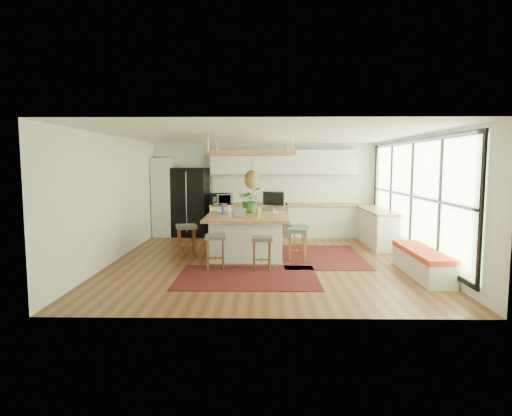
{
  "coord_description": "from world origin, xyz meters",
  "views": [
    {
      "loc": [
        -0.05,
        -9.11,
        2.09
      ],
      "look_at": [
        -0.2,
        0.5,
        1.1
      ],
      "focal_mm": 29.9,
      "sensor_mm": 36.0,
      "label": 1
    }
  ],
  "objects_px": {
    "island": "(247,236)",
    "stool_right_front": "(297,245)",
    "stool_near_left": "(215,251)",
    "stool_right_back": "(298,238)",
    "fridge": "(191,204)",
    "island_plant": "(250,202)",
    "laptop": "(239,212)",
    "microwave": "(221,198)",
    "stool_near_right": "(262,252)",
    "stool_left_side": "(187,242)",
    "monitor": "(274,203)"
  },
  "relations": [
    {
      "from": "laptop",
      "to": "monitor",
      "type": "distance_m",
      "value": 1.13
    },
    {
      "from": "stool_right_front",
      "to": "island_plant",
      "type": "xyz_separation_m",
      "value": [
        -1.06,
        1.11,
        0.82
      ]
    },
    {
      "from": "monitor",
      "to": "stool_right_back",
      "type": "bearing_deg",
      "value": 25.98
    },
    {
      "from": "stool_near_left",
      "to": "laptop",
      "type": "height_order",
      "value": "laptop"
    },
    {
      "from": "stool_near_left",
      "to": "microwave",
      "type": "xyz_separation_m",
      "value": [
        -0.25,
        3.84,
        0.77
      ]
    },
    {
      "from": "stool_near_left",
      "to": "stool_right_back",
      "type": "relative_size",
      "value": 1.04
    },
    {
      "from": "stool_right_back",
      "to": "microwave",
      "type": "relative_size",
      "value": 1.12
    },
    {
      "from": "fridge",
      "to": "island_plant",
      "type": "height_order",
      "value": "fridge"
    },
    {
      "from": "laptop",
      "to": "stool_left_side",
      "type": "bearing_deg",
      "value": 172.65
    },
    {
      "from": "stool_right_back",
      "to": "stool_near_right",
      "type": "bearing_deg",
      "value": -117.04
    },
    {
      "from": "stool_right_front",
      "to": "stool_right_back",
      "type": "bearing_deg",
      "value": 83.71
    },
    {
      "from": "stool_near_left",
      "to": "laptop",
      "type": "distance_m",
      "value": 1.1
    },
    {
      "from": "stool_right_front",
      "to": "island_plant",
      "type": "bearing_deg",
      "value": 133.77
    },
    {
      "from": "stool_right_back",
      "to": "microwave",
      "type": "height_order",
      "value": "microwave"
    },
    {
      "from": "fridge",
      "to": "stool_near_right",
      "type": "xyz_separation_m",
      "value": [
        2.09,
        -4.04,
        -0.57
      ]
    },
    {
      "from": "monitor",
      "to": "microwave",
      "type": "relative_size",
      "value": 1.0
    },
    {
      "from": "island",
      "to": "stool_right_back",
      "type": "relative_size",
      "value": 2.81
    },
    {
      "from": "stool_near_right",
      "to": "stool_left_side",
      "type": "xyz_separation_m",
      "value": [
        -1.7,
        1.15,
        0.0
      ]
    },
    {
      "from": "stool_right_back",
      "to": "laptop",
      "type": "bearing_deg",
      "value": -149.02
    },
    {
      "from": "stool_right_front",
      "to": "stool_left_side",
      "type": "height_order",
      "value": "stool_left_side"
    },
    {
      "from": "stool_right_back",
      "to": "monitor",
      "type": "height_order",
      "value": "monitor"
    },
    {
      "from": "microwave",
      "to": "island_plant",
      "type": "relative_size",
      "value": 0.95
    },
    {
      "from": "laptop",
      "to": "monitor",
      "type": "height_order",
      "value": "monitor"
    },
    {
      "from": "laptop",
      "to": "microwave",
      "type": "relative_size",
      "value": 0.53
    },
    {
      "from": "stool_near_right",
      "to": "stool_right_back",
      "type": "relative_size",
      "value": 1.02
    },
    {
      "from": "stool_near_left",
      "to": "microwave",
      "type": "bearing_deg",
      "value": 93.78
    },
    {
      "from": "stool_near_left",
      "to": "stool_right_front",
      "type": "height_order",
      "value": "stool_right_front"
    },
    {
      "from": "stool_right_back",
      "to": "microwave",
      "type": "distance_m",
      "value": 3.16
    },
    {
      "from": "fridge",
      "to": "monitor",
      "type": "xyz_separation_m",
      "value": [
        2.36,
        -2.36,
        0.26
      ]
    },
    {
      "from": "laptop",
      "to": "monitor",
      "type": "bearing_deg",
      "value": 52.25
    },
    {
      "from": "stool_left_side",
      "to": "microwave",
      "type": "distance_m",
      "value": 2.97
    },
    {
      "from": "stool_right_front",
      "to": "laptop",
      "type": "bearing_deg",
      "value": 178.35
    },
    {
      "from": "island",
      "to": "stool_right_front",
      "type": "relative_size",
      "value": 2.62
    },
    {
      "from": "island",
      "to": "stool_right_front",
      "type": "distance_m",
      "value": 1.21
    },
    {
      "from": "island_plant",
      "to": "stool_near_left",
      "type": "bearing_deg",
      "value": -109.51
    },
    {
      "from": "stool_right_front",
      "to": "stool_left_side",
      "type": "distance_m",
      "value": 2.49
    },
    {
      "from": "stool_right_front",
      "to": "microwave",
      "type": "bearing_deg",
      "value": 121.94
    },
    {
      "from": "stool_right_back",
      "to": "laptop",
      "type": "relative_size",
      "value": 2.12
    },
    {
      "from": "stool_near_left",
      "to": "monitor",
      "type": "bearing_deg",
      "value": 52.31
    },
    {
      "from": "island",
      "to": "microwave",
      "type": "relative_size",
      "value": 3.14
    },
    {
      "from": "fridge",
      "to": "stool_near_right",
      "type": "distance_m",
      "value": 4.58
    },
    {
      "from": "island",
      "to": "microwave",
      "type": "bearing_deg",
      "value": 107.48
    },
    {
      "from": "laptop",
      "to": "island_plant",
      "type": "bearing_deg",
      "value": 84.5
    },
    {
      "from": "island_plant",
      "to": "island",
      "type": "bearing_deg",
      "value": -94.85
    },
    {
      "from": "stool_near_right",
      "to": "stool_right_front",
      "type": "height_order",
      "value": "stool_right_front"
    },
    {
      "from": "fridge",
      "to": "stool_left_side",
      "type": "relative_size",
      "value": 2.7
    },
    {
      "from": "stool_near_left",
      "to": "island_plant",
      "type": "relative_size",
      "value": 1.1
    },
    {
      "from": "stool_near_left",
      "to": "monitor",
      "type": "distance_m",
      "value": 2.14
    },
    {
      "from": "island_plant",
      "to": "microwave",
      "type": "bearing_deg",
      "value": 113.8
    },
    {
      "from": "island",
      "to": "stool_right_back",
      "type": "distance_m",
      "value": 1.28
    }
  ]
}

